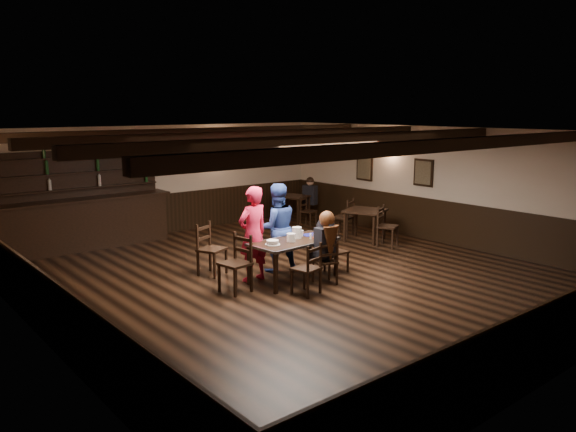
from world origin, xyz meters
TOP-DOWN VIEW (x-y plane):
  - ground at (0.00, 0.00)m, footprint 10.00×10.00m
  - room_shell at (0.01, 0.04)m, footprint 9.02×10.02m
  - dining_table at (-0.10, -0.13)m, footprint 1.70×0.93m
  - chair_near_left at (-0.43, -0.94)m, footprint 0.49×0.47m
  - chair_near_right at (0.18, -0.71)m, footprint 0.47×0.46m
  - chair_end_left at (-1.23, -0.00)m, footprint 0.51×0.53m
  - chair_end_right at (0.80, -0.25)m, footprint 0.36×0.38m
  - chair_far_pushed at (-1.11, 1.19)m, footprint 0.60×0.58m
  - woman_pink at (-0.68, 0.34)m, footprint 0.67×0.47m
  - man_blue at (0.02, 0.53)m, footprint 1.01×0.91m
  - seated_person at (0.20, -0.67)m, footprint 0.37×0.55m
  - cake at (-0.61, -0.16)m, footprint 0.26×0.26m
  - plate_stack_a at (-0.20, -0.18)m, footprint 0.16×0.16m
  - plate_stack_b at (0.06, -0.03)m, footprint 0.18×0.18m
  - tea_light at (-0.02, -0.05)m, footprint 0.05×0.05m
  - salt_shaker at (0.22, -0.24)m, footprint 0.04×0.04m
  - pepper_shaker at (0.32, -0.20)m, footprint 0.03×0.03m
  - drink_glass at (0.21, 0.02)m, footprint 0.08×0.08m
  - menu_red at (0.44, -0.24)m, footprint 0.34×0.31m
  - menu_blue at (0.45, 0.02)m, footprint 0.37×0.29m
  - bar_counter at (-2.30, 4.72)m, footprint 4.14×0.70m
  - back_table_a at (3.20, 1.18)m, footprint 1.14×1.14m
  - back_table_b at (3.29, 3.91)m, footprint 0.96×0.96m
  - bg_patron_left at (2.61, 3.74)m, footprint 0.29×0.37m
  - bg_patron_right at (3.80, 3.81)m, footprint 0.32×0.42m

SIDE VIEW (x-z plane):
  - ground at x=0.00m, z-range 0.00..0.00m
  - chair_end_right at x=0.80m, z-range 0.07..0.88m
  - chair_near_right at x=0.18m, z-range 0.07..0.88m
  - chair_near_left at x=-0.43m, z-range 0.07..0.97m
  - chair_far_pushed at x=-1.11m, z-range 0.08..1.07m
  - chair_end_left at x=-1.23m, z-range 0.08..1.09m
  - back_table_b at x=3.29m, z-range 0.27..1.02m
  - back_table_a at x=3.20m, z-range 0.28..1.03m
  - dining_table at x=-0.10m, z-range 0.30..1.05m
  - bar_counter at x=-2.30m, z-range -0.37..1.83m
  - menu_red at x=0.44m, z-range 0.75..0.76m
  - menu_blue at x=0.45m, z-range 0.75..0.76m
  - tea_light at x=-0.02m, z-range 0.75..0.81m
  - cake at x=-0.61m, z-range 0.75..0.83m
  - pepper_shaker at x=0.32m, z-range 0.75..0.83m
  - salt_shaker at x=0.22m, z-range 0.75..0.85m
  - bg_patron_left at x=2.61m, z-range 0.46..1.14m
  - drink_glass at x=0.21m, z-range 0.75..0.87m
  - plate_stack_a at x=-0.20m, z-range 0.75..0.90m
  - bg_patron_right at x=3.80m, z-range 0.47..1.23m
  - plate_stack_b at x=0.06m, z-range 0.75..0.96m
  - man_blue at x=0.02m, z-range 0.00..1.71m
  - seated_person at x=0.20m, z-range 0.42..1.32m
  - woman_pink at x=-0.68m, z-range 0.00..1.74m
  - room_shell at x=0.01m, z-range 0.39..3.10m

